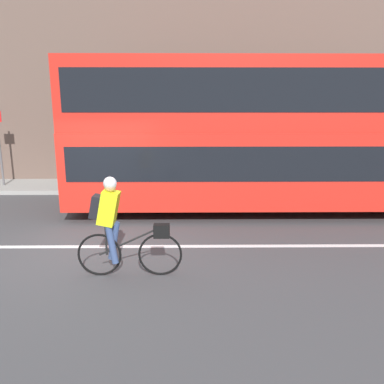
{
  "coord_description": "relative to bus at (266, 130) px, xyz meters",
  "views": [
    {
      "loc": [
        2.06,
        -7.06,
        2.74
      ],
      "look_at": [
        2.14,
        0.55,
        1.01
      ],
      "focal_mm": 35.0,
      "sensor_mm": 36.0,
      "label": 1
    }
  ],
  "objects": [
    {
      "name": "ground_plane",
      "position": [
        -4.08,
        -2.75,
        -2.15
      ],
      "size": [
        80.0,
        80.0,
        0.0
      ],
      "primitive_type": "plane",
      "color": "#424244"
    },
    {
      "name": "road_center_line",
      "position": [
        -4.08,
        -2.7,
        -2.15
      ],
      "size": [
        50.0,
        0.14,
        0.01
      ],
      "primitive_type": "cube",
      "color": "silver",
      "rests_on": "ground_plane"
    },
    {
      "name": "sidewalk_curb",
      "position": [
        -4.08,
        2.91,
        -2.09
      ],
      "size": [
        60.0,
        2.03,
        0.14
      ],
      "color": "gray",
      "rests_on": "ground_plane"
    },
    {
      "name": "building_facade",
      "position": [
        -4.08,
        4.08,
        2.77
      ],
      "size": [
        60.0,
        0.3,
        9.85
      ],
      "color": "brown",
      "rests_on": "ground_plane"
    },
    {
      "name": "bus",
      "position": [
        0.0,
        0.0,
        0.0
      ],
      "size": [
        10.12,
        2.53,
        3.89
      ],
      "color": "black",
      "rests_on": "ground_plane"
    },
    {
      "name": "cyclist_on_bike",
      "position": [
        -3.17,
        -4.01,
        -1.26
      ],
      "size": [
        1.73,
        0.32,
        1.67
      ],
      "color": "black",
      "rests_on": "ground_plane"
    },
    {
      "name": "trash_bin",
      "position": [
        -1.42,
        2.81,
        -1.51
      ],
      "size": [
        0.56,
        0.56,
        1.01
      ],
      "color": "#262628",
      "rests_on": "sidewalk_curb"
    }
  ]
}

